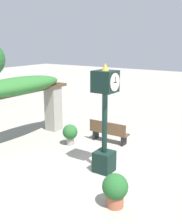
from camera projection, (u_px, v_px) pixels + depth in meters
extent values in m
plane|color=gray|center=(103.00, 165.00, 9.36)|extent=(60.00, 60.00, 0.00)
cube|color=black|center=(104.00, 161.00, 8.88)|extent=(0.57, 0.57, 0.67)
cylinder|color=black|center=(105.00, 123.00, 8.56)|extent=(0.17, 0.17, 1.86)
cylinder|color=gold|center=(105.00, 93.00, 8.33)|extent=(0.27, 0.27, 0.04)
cube|color=black|center=(105.00, 81.00, 8.24)|extent=(0.64, 0.64, 0.64)
cylinder|color=beige|center=(115.00, 82.00, 8.06)|extent=(0.52, 0.02, 0.52)
cylinder|color=beige|center=(96.00, 81.00, 8.42)|extent=(0.52, 0.02, 0.52)
cube|color=black|center=(115.00, 82.00, 8.06)|extent=(0.18, 0.01, 0.02)
cube|color=black|center=(115.00, 80.00, 8.04)|extent=(0.02, 0.01, 0.16)
cone|color=gold|center=(105.00, 67.00, 8.13)|extent=(0.22, 0.22, 0.22)
cube|color=gray|center=(53.00, 109.00, 12.87)|extent=(0.58, 0.58, 2.02)
cube|color=#4C3823|center=(23.00, 93.00, 10.78)|extent=(5.30, 0.11, 0.12)
cube|color=#4C3823|center=(19.00, 93.00, 10.88)|extent=(5.30, 0.11, 0.12)
cube|color=#4C3823|center=(16.00, 92.00, 10.99)|extent=(5.30, 0.11, 0.12)
cube|color=#4C3823|center=(12.00, 92.00, 11.09)|extent=(5.30, 0.11, 0.12)
ellipsoid|color=#2D6B2D|center=(17.00, 86.00, 10.88)|extent=(4.62, 1.18, 0.70)
cylinder|color=gray|center=(70.00, 141.00, 11.18)|extent=(0.29, 0.29, 0.31)
sphere|color=#235B28|center=(70.00, 132.00, 11.09)|extent=(0.60, 0.60, 0.60)
cylinder|color=#9E563D|center=(115.00, 201.00, 7.04)|extent=(0.44, 0.44, 0.30)
sphere|color=#235B28|center=(115.00, 187.00, 6.94)|extent=(0.66, 0.66, 0.66)
cube|color=brown|center=(109.00, 132.00, 11.42)|extent=(0.42, 1.65, 0.05)
cube|color=brown|center=(107.00, 128.00, 11.21)|extent=(0.04, 1.65, 0.45)
cube|color=black|center=(124.00, 140.00, 11.13)|extent=(0.38, 0.08, 0.39)
cube|color=black|center=(96.00, 134.00, 11.83)|extent=(0.38, 0.08, 0.39)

